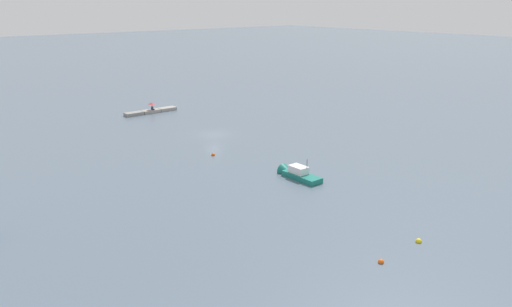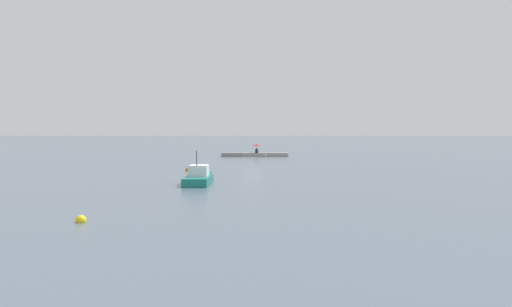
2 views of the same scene
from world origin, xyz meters
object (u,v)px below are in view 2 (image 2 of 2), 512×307
at_px(mooring_buoy_near, 81,220).
at_px(person_seated_blue_left, 257,151).
at_px(mooring_buoy_far, 188,170).
at_px(umbrella_open_red, 257,145).
at_px(motorboat_teal_mid, 199,179).

bearing_deg(mooring_buoy_near, person_seated_blue_left, -96.82).
bearing_deg(person_seated_blue_left, mooring_buoy_near, 71.84).
relative_size(person_seated_blue_left, mooring_buoy_far, 1.47).
bearing_deg(person_seated_blue_left, umbrella_open_red, -87.29).
height_order(motorboat_teal_mid, mooring_buoy_near, motorboat_teal_mid).
bearing_deg(motorboat_teal_mid, mooring_buoy_near, -99.89).
bearing_deg(mooring_buoy_far, umbrella_open_red, -102.68).
bearing_deg(mooring_buoy_far, mooring_buoy_near, 88.74).
height_order(person_seated_blue_left, motorboat_teal_mid, motorboat_teal_mid).
relative_size(mooring_buoy_near, mooring_buoy_far, 0.97).
bearing_deg(umbrella_open_red, person_seated_blue_left, 104.05).
height_order(umbrella_open_red, mooring_buoy_far, umbrella_open_red).
xyz_separation_m(person_seated_blue_left, motorboat_teal_mid, (3.79, 40.60, -0.47)).
xyz_separation_m(umbrella_open_red, mooring_buoy_far, (6.29, 27.98, -1.58)).
distance_m(person_seated_blue_left, motorboat_teal_mid, 40.78).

